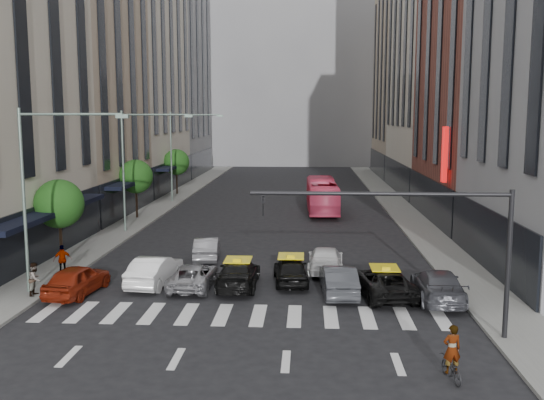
% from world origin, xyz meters
% --- Properties ---
extents(ground, '(160.00, 160.00, 0.00)m').
position_xyz_m(ground, '(0.00, 0.00, 0.00)').
color(ground, black).
rests_on(ground, ground).
extents(sidewalk_left, '(3.00, 96.00, 0.15)m').
position_xyz_m(sidewalk_left, '(-11.50, 30.00, 0.07)').
color(sidewalk_left, slate).
rests_on(sidewalk_left, ground).
extents(sidewalk_right, '(3.00, 96.00, 0.15)m').
position_xyz_m(sidewalk_right, '(11.50, 30.00, 0.07)').
color(sidewalk_right, slate).
rests_on(sidewalk_right, ground).
extents(building_left_b, '(8.00, 16.00, 24.00)m').
position_xyz_m(building_left_b, '(-17.00, 28.00, 12.00)').
color(building_left_b, tan).
rests_on(building_left_b, ground).
extents(building_left_c, '(8.00, 20.00, 36.00)m').
position_xyz_m(building_left_c, '(-17.00, 46.00, 18.00)').
color(building_left_c, beige).
rests_on(building_left_c, ground).
extents(building_left_d, '(8.00, 18.00, 30.00)m').
position_xyz_m(building_left_d, '(-17.00, 65.00, 15.00)').
color(building_left_d, gray).
rests_on(building_left_d, ground).
extents(building_right_b, '(8.00, 18.00, 26.00)m').
position_xyz_m(building_right_b, '(17.00, 27.00, 13.00)').
color(building_right_b, brown).
rests_on(building_right_b, ground).
extents(building_right_c, '(8.00, 20.00, 40.00)m').
position_xyz_m(building_right_c, '(17.00, 46.00, 20.00)').
color(building_right_c, beige).
rests_on(building_right_c, ground).
extents(building_right_d, '(8.00, 18.00, 28.00)m').
position_xyz_m(building_right_d, '(17.00, 65.00, 14.00)').
color(building_right_d, tan).
rests_on(building_right_d, ground).
extents(building_far, '(30.00, 10.00, 36.00)m').
position_xyz_m(building_far, '(0.00, 85.00, 18.00)').
color(building_far, gray).
rests_on(building_far, ground).
extents(tree_near, '(2.88, 2.88, 4.95)m').
position_xyz_m(tree_near, '(-11.80, 10.00, 3.65)').
color(tree_near, black).
rests_on(tree_near, sidewalk_left).
extents(tree_mid, '(2.88, 2.88, 4.95)m').
position_xyz_m(tree_mid, '(-11.80, 26.00, 3.65)').
color(tree_mid, black).
rests_on(tree_mid, sidewalk_left).
extents(tree_far, '(2.88, 2.88, 4.95)m').
position_xyz_m(tree_far, '(-11.80, 42.00, 3.65)').
color(tree_far, black).
rests_on(tree_far, sidewalk_left).
extents(streetlamp_near, '(5.38, 0.25, 9.00)m').
position_xyz_m(streetlamp_near, '(-10.04, 4.00, 5.90)').
color(streetlamp_near, gray).
rests_on(streetlamp_near, sidewalk_left).
extents(streetlamp_mid, '(5.38, 0.25, 9.00)m').
position_xyz_m(streetlamp_mid, '(-10.04, 20.00, 5.90)').
color(streetlamp_mid, gray).
rests_on(streetlamp_mid, sidewalk_left).
extents(streetlamp_far, '(5.38, 0.25, 9.00)m').
position_xyz_m(streetlamp_far, '(-10.04, 36.00, 5.90)').
color(streetlamp_far, gray).
rests_on(streetlamp_far, sidewalk_left).
extents(traffic_signal, '(10.10, 0.20, 6.00)m').
position_xyz_m(traffic_signal, '(7.69, -1.00, 4.47)').
color(traffic_signal, black).
rests_on(traffic_signal, ground).
extents(liberty_sign, '(0.30, 0.70, 4.00)m').
position_xyz_m(liberty_sign, '(12.60, 20.00, 6.00)').
color(liberty_sign, red).
rests_on(liberty_sign, ground).
extents(car_red, '(2.33, 4.64, 1.52)m').
position_xyz_m(car_red, '(-8.59, 4.12, 0.76)').
color(car_red, maroon).
rests_on(car_red, ground).
extents(car_white_front, '(2.15, 4.82, 1.54)m').
position_xyz_m(car_white_front, '(-5.20, 6.08, 0.77)').
color(car_white_front, white).
rests_on(car_white_front, ground).
extents(car_silver, '(2.13, 4.55, 1.26)m').
position_xyz_m(car_silver, '(-3.09, 5.62, 0.63)').
color(car_silver, '#97979C').
rests_on(car_silver, ground).
extents(taxi_left, '(2.05, 4.97, 1.44)m').
position_xyz_m(taxi_left, '(-0.79, 5.85, 0.72)').
color(taxi_left, black).
rests_on(taxi_left, ground).
extents(taxi_center, '(2.12, 4.41, 1.45)m').
position_xyz_m(taxi_center, '(1.90, 6.73, 0.73)').
color(taxi_center, black).
rests_on(taxi_center, ground).
extents(car_grey_mid, '(1.85, 4.62, 1.49)m').
position_xyz_m(car_grey_mid, '(4.30, 4.87, 0.75)').
color(car_grey_mid, '#37393E').
rests_on(car_grey_mid, ground).
extents(taxi_right, '(3.00, 5.36, 1.42)m').
position_xyz_m(taxi_right, '(6.51, 4.72, 0.71)').
color(taxi_right, black).
rests_on(taxi_right, ground).
extents(car_grey_curb, '(2.32, 5.27, 1.51)m').
position_xyz_m(car_grey_curb, '(8.99, 4.17, 0.75)').
color(car_grey_curb, '#46474E').
rests_on(car_grey_curb, ground).
extents(car_row2_left, '(1.88, 4.31, 1.38)m').
position_xyz_m(car_row2_left, '(-3.43, 11.88, 0.69)').
color(car_row2_left, gray).
rests_on(car_row2_left, ground).
extents(car_row2_right, '(2.14, 4.86, 1.39)m').
position_xyz_m(car_row2_right, '(3.79, 9.42, 0.69)').
color(car_row2_right, white).
rests_on(car_row2_right, ground).
extents(bus, '(2.84, 10.99, 3.04)m').
position_xyz_m(bus, '(4.08, 30.81, 1.52)').
color(bus, '#F64872').
rests_on(bus, ground).
extents(motorcycle, '(0.81, 1.61, 0.81)m').
position_xyz_m(motorcycle, '(7.57, -4.73, 0.40)').
color(motorcycle, black).
rests_on(motorcycle, ground).
extents(rider, '(0.68, 0.51, 1.68)m').
position_xyz_m(rider, '(7.57, -4.73, 1.65)').
color(rider, gray).
rests_on(rider, motorcycle).
extents(pedestrian_near, '(0.63, 0.80, 1.61)m').
position_xyz_m(pedestrian_near, '(-10.40, 3.44, 0.96)').
color(pedestrian_near, gray).
rests_on(pedestrian_near, sidewalk_left).
extents(pedestrian_far, '(1.03, 0.80, 1.63)m').
position_xyz_m(pedestrian_far, '(-10.62, 7.31, 0.97)').
color(pedestrian_far, gray).
rests_on(pedestrian_far, sidewalk_left).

